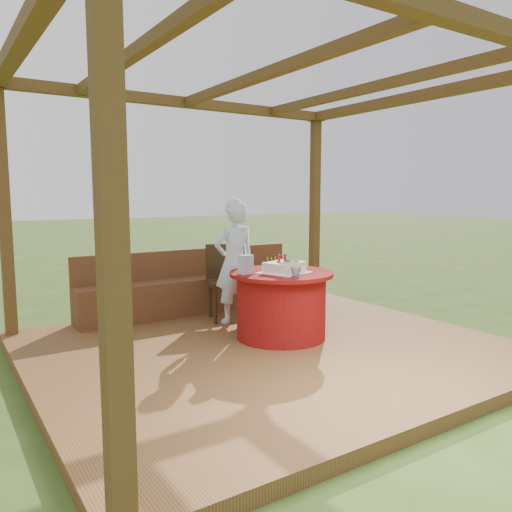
% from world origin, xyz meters
% --- Properties ---
extents(ground, '(60.00, 60.00, 0.00)m').
position_xyz_m(ground, '(0.00, 0.00, 0.00)').
color(ground, '#314C19').
rests_on(ground, ground).
extents(deck, '(4.50, 4.00, 0.12)m').
position_xyz_m(deck, '(0.00, 0.00, 0.06)').
color(deck, brown).
rests_on(deck, ground).
extents(pergola, '(4.50, 4.00, 2.72)m').
position_xyz_m(pergola, '(0.00, 0.00, 2.41)').
color(pergola, brown).
rests_on(pergola, deck).
extents(bench, '(3.00, 0.42, 0.80)m').
position_xyz_m(bench, '(0.00, 1.72, 0.38)').
color(bench, brown).
rests_on(bench, deck).
extents(table, '(1.09, 1.09, 0.70)m').
position_xyz_m(table, '(0.26, 0.16, 0.48)').
color(table, maroon).
rests_on(table, deck).
extents(chair, '(0.58, 0.58, 0.91)m').
position_xyz_m(chair, '(0.19, 1.21, 0.63)').
color(chair, '#342110').
rests_on(chair, deck).
extents(elderly_woman, '(0.53, 0.35, 1.47)m').
position_xyz_m(elderly_woman, '(0.16, 0.97, 0.86)').
color(elderly_woman, '#ABDDFF').
rests_on(elderly_woman, deck).
extents(birthday_cake, '(0.54, 0.54, 0.19)m').
position_xyz_m(birthday_cake, '(0.25, 0.09, 0.88)').
color(birthday_cake, white).
rests_on(birthday_cake, table).
extents(gift_bag, '(0.15, 0.10, 0.19)m').
position_xyz_m(gift_bag, '(-0.13, 0.24, 0.92)').
color(gift_bag, '#D086B8').
rests_on(gift_bag, table).
extents(drinking_glass, '(0.11, 0.11, 0.10)m').
position_xyz_m(drinking_glass, '(0.18, -0.19, 0.87)').
color(drinking_glass, white).
rests_on(drinking_glass, table).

